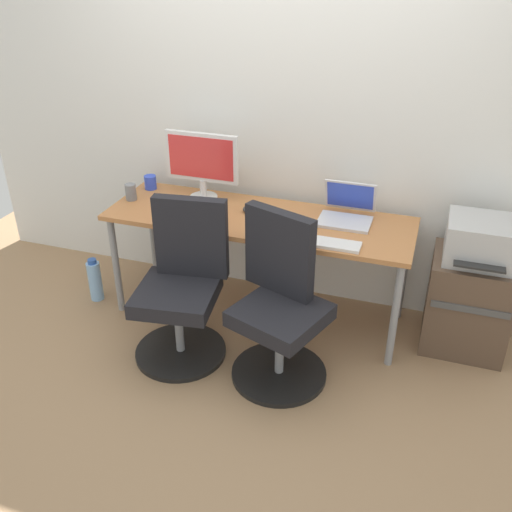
# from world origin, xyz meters

# --- Properties ---
(ground_plane) EXTENTS (5.28, 5.28, 0.00)m
(ground_plane) POSITION_xyz_m (0.00, 0.00, 0.00)
(ground_plane) COLOR #9E7A56
(back_wall) EXTENTS (4.40, 0.04, 2.60)m
(back_wall) POSITION_xyz_m (0.00, 0.38, 1.30)
(back_wall) COLOR white
(back_wall) RESTS_ON ground
(desk) EXTENTS (1.87, 0.60, 0.71)m
(desk) POSITION_xyz_m (0.00, 0.00, 0.64)
(desk) COLOR #B77542
(desk) RESTS_ON ground
(office_chair_left) EXTENTS (0.54, 0.54, 0.94)m
(office_chair_left) POSITION_xyz_m (-0.30, -0.49, 0.42)
(office_chair_left) COLOR black
(office_chair_left) RESTS_ON ground
(office_chair_right) EXTENTS (0.56, 0.56, 0.94)m
(office_chair_right) POSITION_xyz_m (0.29, -0.49, 0.42)
(office_chair_right) COLOR black
(office_chair_right) RESTS_ON ground
(side_cabinet) EXTENTS (0.47, 0.43, 0.59)m
(side_cabinet) POSITION_xyz_m (1.28, 0.09, 0.30)
(side_cabinet) COLOR brown
(side_cabinet) RESTS_ON ground
(printer) EXTENTS (0.38, 0.40, 0.24)m
(printer) POSITION_xyz_m (1.28, 0.09, 0.71)
(printer) COLOR #B7B7B7
(printer) RESTS_ON side_cabinet
(water_bottle_on_floor) EXTENTS (0.09, 0.09, 0.31)m
(water_bottle_on_floor) POSITION_xyz_m (-1.11, -0.19, 0.15)
(water_bottle_on_floor) COLOR #8CBFF2
(water_bottle_on_floor) RESTS_ON ground
(desktop_monitor) EXTENTS (0.48, 0.18, 0.43)m
(desktop_monitor) POSITION_xyz_m (-0.43, 0.16, 0.96)
(desktop_monitor) COLOR silver
(desktop_monitor) RESTS_ON desk
(open_laptop) EXTENTS (0.31, 0.29, 0.22)m
(open_laptop) POSITION_xyz_m (0.51, 0.14, 0.76)
(open_laptop) COLOR silver
(open_laptop) RESTS_ON desk
(keyboard_by_monitor) EXTENTS (0.34, 0.12, 0.02)m
(keyboard_by_monitor) POSITION_xyz_m (-0.38, -0.08, 0.71)
(keyboard_by_monitor) COLOR silver
(keyboard_by_monitor) RESTS_ON desk
(keyboard_by_laptop) EXTENTS (0.34, 0.12, 0.02)m
(keyboard_by_laptop) POSITION_xyz_m (0.49, -0.22, 0.71)
(keyboard_by_laptop) COLOR silver
(keyboard_by_laptop) RESTS_ON desk
(mouse_by_monitor) EXTENTS (0.06, 0.10, 0.03)m
(mouse_by_monitor) POSITION_xyz_m (-0.09, 0.06, 0.72)
(mouse_by_monitor) COLOR #2D2D2D
(mouse_by_monitor) RESTS_ON desk
(mouse_by_laptop) EXTENTS (0.06, 0.10, 0.03)m
(mouse_by_laptop) POSITION_xyz_m (-0.42, -0.23, 0.72)
(mouse_by_laptop) COLOR #B7B7B7
(mouse_by_laptop) RESTS_ON desk
(coffee_mug) EXTENTS (0.08, 0.08, 0.09)m
(coffee_mug) POSITION_xyz_m (-0.83, 0.19, 0.75)
(coffee_mug) COLOR blue
(coffee_mug) RESTS_ON desk
(pen_cup) EXTENTS (0.07, 0.07, 0.10)m
(pen_cup) POSITION_xyz_m (-0.86, -0.01, 0.76)
(pen_cup) COLOR slate
(pen_cup) RESTS_ON desk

